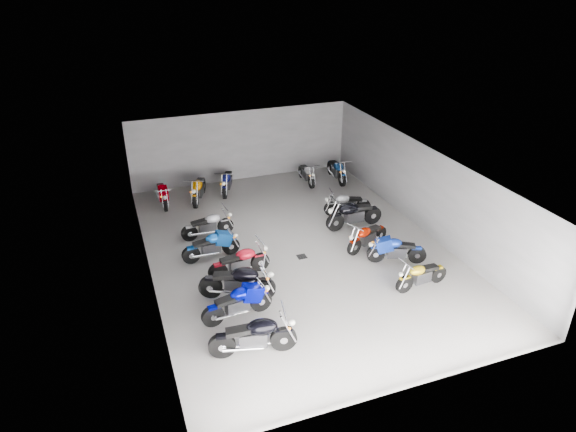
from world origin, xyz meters
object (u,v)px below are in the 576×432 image
object	(u,v)px
motorcycle_right_e	(353,214)
motorcycle_right_f	(347,204)
motorcycle_left_c	(238,282)
motorcycle_right_b	(421,275)
motorcycle_left_b	(238,303)
motorcycle_left_e	(212,246)
motorcycle_back_b	(199,189)
motorcycle_back_e	(307,173)
motorcycle_back_f	(337,170)
motorcycle_left_a	(254,336)
motorcycle_back_a	(162,194)
motorcycle_back_c	(227,181)
motorcycle_left_f	(208,225)
motorcycle_left_d	(240,262)
drain_grate	(302,257)
motorcycle_right_d	(367,236)
motorcycle_right_c	(396,250)

from	to	relation	value
motorcycle_right_e	motorcycle_right_f	xyz separation A→B (m)	(0.26, 1.09, -0.09)
motorcycle_left_c	motorcycle_right_b	xyz separation A→B (m)	(5.45, -1.41, -0.11)
motorcycle_left_b	motorcycle_right_b	world-z (taller)	motorcycle_left_b
motorcycle_left_e	motorcycle_back_b	bearing A→B (deg)	168.96
motorcycle_left_e	motorcycle_back_e	size ratio (longest dim) A/B	1.06
motorcycle_left_b	motorcycle_back_f	distance (m)	10.78
motorcycle_right_e	motorcycle_back_e	distance (m)	4.62
motorcycle_back_f	motorcycle_left_a	bearing A→B (deg)	59.42
motorcycle_back_a	motorcycle_back_c	world-z (taller)	motorcycle_back_c
motorcycle_back_a	motorcycle_left_f	bearing A→B (deg)	109.32
motorcycle_left_f	motorcycle_back_a	size ratio (longest dim) A/B	0.97
motorcycle_left_d	motorcycle_back_f	xyz separation A→B (m)	(6.28, 6.17, 0.01)
motorcycle_left_c	motorcycle_back_e	xyz separation A→B (m)	(5.25, 7.53, -0.10)
motorcycle_right_f	motorcycle_back_e	size ratio (longest dim) A/B	0.99
motorcycle_back_b	motorcycle_right_f	bearing A→B (deg)	169.62
motorcycle_back_f	drain_grate	bearing A→B (deg)	59.87
motorcycle_right_d	motorcycle_back_b	world-z (taller)	motorcycle_back_b
motorcycle_left_a	motorcycle_right_b	distance (m)	5.80
motorcycle_left_b	motorcycle_left_e	xyz separation A→B (m)	(0.01, 3.46, -0.02)
motorcycle_right_e	motorcycle_back_e	world-z (taller)	motorcycle_right_e
motorcycle_left_f	motorcycle_right_b	distance (m)	7.74
motorcycle_right_e	motorcycle_back_b	distance (m)	6.68
motorcycle_left_f	motorcycle_back_f	distance (m)	7.45
motorcycle_left_f	drain_grate	bearing A→B (deg)	42.65
motorcycle_left_d	motorcycle_right_c	xyz separation A→B (m)	(5.10, -1.02, -0.02)
motorcycle_left_c	motorcycle_back_e	world-z (taller)	motorcycle_left_c
motorcycle_left_b	motorcycle_back_a	distance (m)	8.44
motorcycle_right_b	motorcycle_right_d	xyz separation A→B (m)	(-0.43, 2.73, 0.02)
motorcycle_left_f	motorcycle_back_a	world-z (taller)	motorcycle_back_a
motorcycle_left_f	motorcycle_right_c	xyz separation A→B (m)	(5.51, -3.92, 0.00)
drain_grate	motorcycle_right_e	distance (m)	3.01
motorcycle_right_e	drain_grate	bearing A→B (deg)	115.55
motorcycle_left_b	motorcycle_back_a	size ratio (longest dim) A/B	1.05
motorcycle_left_f	motorcycle_back_c	world-z (taller)	motorcycle_back_c
motorcycle_back_e	motorcycle_right_f	bearing A→B (deg)	97.12
motorcycle_back_a	motorcycle_left_b	bearing A→B (deg)	96.62
drain_grate	motorcycle_left_b	world-z (taller)	motorcycle_left_b
motorcycle_back_b	motorcycle_left_d	bearing A→B (deg)	112.83
motorcycle_left_c	motorcycle_left_e	world-z (taller)	motorcycle_left_c
motorcycle_back_f	motorcycle_right_f	bearing A→B (deg)	76.10
motorcycle_right_c	motorcycle_back_a	bearing A→B (deg)	64.93
motorcycle_left_c	motorcycle_back_a	world-z (taller)	motorcycle_left_c
motorcycle_left_d	motorcycle_right_c	bearing A→B (deg)	73.35
drain_grate	motorcycle_back_a	bearing A→B (deg)	123.30
motorcycle_right_c	motorcycle_right_e	bearing A→B (deg)	26.40
motorcycle_right_c	motorcycle_right_f	size ratio (longest dim) A/B	0.99
motorcycle_left_b	motorcycle_left_d	bearing A→B (deg)	155.37
motorcycle_left_b	motorcycle_right_e	xyz separation A→B (m)	(5.54, 3.85, 0.04)
motorcycle_right_f	motorcycle_back_c	xyz separation A→B (m)	(-3.94, 3.77, 0.04)
motorcycle_right_f	motorcycle_back_f	world-z (taller)	motorcycle_back_f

